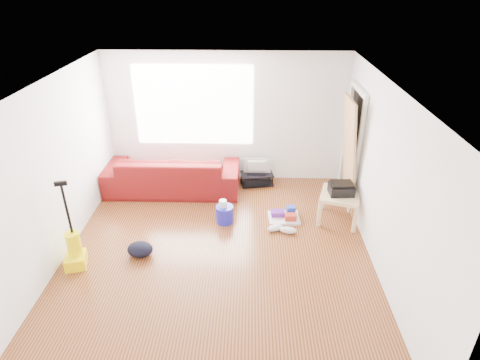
{
  "coord_description": "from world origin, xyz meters",
  "views": [
    {
      "loc": [
        0.46,
        -4.73,
        3.77
      ],
      "look_at": [
        0.31,
        0.6,
        0.94
      ],
      "focal_mm": 30.0,
      "sensor_mm": 36.0,
      "label": 1
    }
  ],
  "objects_px": {
    "tv_stand": "(257,178)",
    "cleaning_tray": "(285,216)",
    "sofa": "(174,190)",
    "backpack": "(141,255)",
    "vacuum": "(75,251)",
    "side_table": "(340,198)",
    "bucket": "(225,221)"
  },
  "relations": [
    {
      "from": "sofa",
      "to": "backpack",
      "type": "relative_size",
      "value": 6.51
    },
    {
      "from": "tv_stand",
      "to": "backpack",
      "type": "xyz_separation_m",
      "value": [
        -1.74,
        -2.26,
        -0.12
      ]
    },
    {
      "from": "cleaning_tray",
      "to": "backpack",
      "type": "xyz_separation_m",
      "value": [
        -2.21,
        -1.04,
        -0.06
      ]
    },
    {
      "from": "cleaning_tray",
      "to": "bucket",
      "type": "bearing_deg",
      "value": -173.26
    },
    {
      "from": "tv_stand",
      "to": "backpack",
      "type": "distance_m",
      "value": 2.86
    },
    {
      "from": "tv_stand",
      "to": "cleaning_tray",
      "type": "height_order",
      "value": "tv_stand"
    },
    {
      "from": "sofa",
      "to": "tv_stand",
      "type": "height_order",
      "value": "sofa"
    },
    {
      "from": "sofa",
      "to": "bucket",
      "type": "xyz_separation_m",
      "value": [
        1.04,
        -1.06,
        0.0
      ]
    },
    {
      "from": "cleaning_tray",
      "to": "vacuum",
      "type": "relative_size",
      "value": 0.41
    },
    {
      "from": "bucket",
      "to": "backpack",
      "type": "bearing_deg",
      "value": -142.23
    },
    {
      "from": "side_table",
      "to": "bucket",
      "type": "xyz_separation_m",
      "value": [
        -1.9,
        -0.11,
        -0.43
      ]
    },
    {
      "from": "side_table",
      "to": "sofa",
      "type": "bearing_deg",
      "value": 161.95
    },
    {
      "from": "tv_stand",
      "to": "backpack",
      "type": "bearing_deg",
      "value": -137.51
    },
    {
      "from": "bucket",
      "to": "cleaning_tray",
      "type": "relative_size",
      "value": 0.55
    },
    {
      "from": "tv_stand",
      "to": "cleaning_tray",
      "type": "xyz_separation_m",
      "value": [
        0.46,
        -1.21,
        -0.07
      ]
    },
    {
      "from": "vacuum",
      "to": "sofa",
      "type": "bearing_deg",
      "value": 50.72
    },
    {
      "from": "sofa",
      "to": "side_table",
      "type": "relative_size",
      "value": 3.23
    },
    {
      "from": "sofa",
      "to": "vacuum",
      "type": "relative_size",
      "value": 1.87
    },
    {
      "from": "tv_stand",
      "to": "bucket",
      "type": "relative_size",
      "value": 2.29
    },
    {
      "from": "cleaning_tray",
      "to": "backpack",
      "type": "height_order",
      "value": "cleaning_tray"
    },
    {
      "from": "cleaning_tray",
      "to": "sofa",
      "type": "bearing_deg",
      "value": 155.26
    },
    {
      "from": "vacuum",
      "to": "cleaning_tray",
      "type": "bearing_deg",
      "value": 7.83
    },
    {
      "from": "sofa",
      "to": "backpack",
      "type": "xyz_separation_m",
      "value": [
        -0.15,
        -1.99,
        0.0
      ]
    },
    {
      "from": "backpack",
      "to": "vacuum",
      "type": "height_order",
      "value": "vacuum"
    },
    {
      "from": "side_table",
      "to": "cleaning_tray",
      "type": "relative_size",
      "value": 1.43
    },
    {
      "from": "sofa",
      "to": "tv_stand",
      "type": "relative_size",
      "value": 3.7
    },
    {
      "from": "sofa",
      "to": "cleaning_tray",
      "type": "bearing_deg",
      "value": 155.26
    },
    {
      "from": "cleaning_tray",
      "to": "tv_stand",
      "type": "bearing_deg",
      "value": 110.8
    },
    {
      "from": "backpack",
      "to": "sofa",
      "type": "bearing_deg",
      "value": 92.91
    },
    {
      "from": "sofa",
      "to": "bucket",
      "type": "distance_m",
      "value": 1.49
    },
    {
      "from": "side_table",
      "to": "bucket",
      "type": "bearing_deg",
      "value": -176.78
    },
    {
      "from": "tv_stand",
      "to": "side_table",
      "type": "height_order",
      "value": "side_table"
    }
  ]
}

